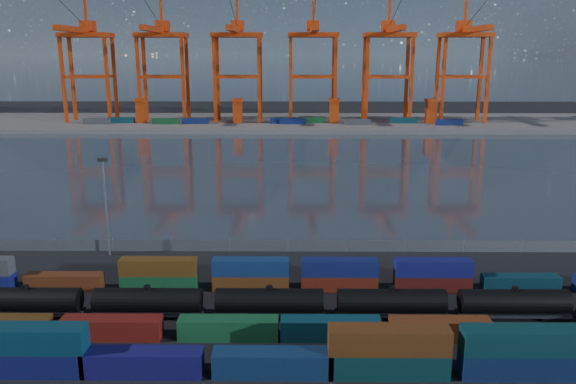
{
  "coord_description": "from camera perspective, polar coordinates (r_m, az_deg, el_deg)",
  "views": [
    {
      "loc": [
        0.8,
        -62.98,
        32.69
      ],
      "look_at": [
        0.0,
        30.0,
        10.0
      ],
      "focal_mm": 35.0,
      "sensor_mm": 36.0,
      "label": 1
    }
  ],
  "objects": [
    {
      "name": "straddle_carriers",
      "position": [
        264.17,
        -0.23,
        8.31
      ],
      "size": [
        140.0,
        7.0,
        11.1
      ],
      "color": "red",
      "rests_on": "far_quay"
    },
    {
      "name": "container_row_south",
      "position": [
        61.15,
        -4.49,
        -16.24
      ],
      "size": [
        114.48,
        2.56,
        5.45
      ],
      "color": "#424447",
      "rests_on": "ground"
    },
    {
      "name": "yard_light_mast",
      "position": [
        97.02,
        -18.03,
        -0.93
      ],
      "size": [
        1.6,
        0.4,
        16.6
      ],
      "color": "slate",
      "rests_on": "ground"
    },
    {
      "name": "gantry_cranes",
      "position": [
        266.54,
        -1.33,
        14.64
      ],
      "size": [
        198.24,
        44.62,
        60.43
      ],
      "color": "red",
      "rests_on": "ground"
    },
    {
      "name": "container_row_mid",
      "position": [
        68.25,
        2.11,
        -13.69
      ],
      "size": [
        141.89,
        2.4,
        2.56
      ],
      "color": "#393B3E",
      "rests_on": "ground"
    },
    {
      "name": "ground",
      "position": [
        70.96,
        -0.22,
        -13.72
      ],
      "size": [
        700.0,
        700.0,
        0.0
      ],
      "primitive_type": "plane",
      "color": "black",
      "rests_on": "ground"
    },
    {
      "name": "harbor_water",
      "position": [
        171.13,
        0.22,
        2.7
      ],
      "size": [
        700.0,
        700.0,
        0.0
      ],
      "primitive_type": "plane",
      "color": "#2D3742",
      "rests_on": "ground"
    },
    {
      "name": "tanker_string",
      "position": [
        73.43,
        -8.07,
        -10.98
      ],
      "size": [
        122.66,
        3.04,
        4.35
      ],
      "color": "black",
      "rests_on": "ground"
    },
    {
      "name": "far_quay",
      "position": [
        274.81,
        0.33,
        7.09
      ],
      "size": [
        700.0,
        70.0,
        2.0
      ],
      "primitive_type": "cube",
      "color": "#514F4C",
      "rests_on": "ground"
    },
    {
      "name": "quay_containers",
      "position": [
        260.37,
        -2.12,
        7.22
      ],
      "size": [
        172.58,
        10.99,
        2.6
      ],
      "color": "navy",
      "rests_on": "far_quay"
    },
    {
      "name": "waterfront_fence",
      "position": [
        96.34,
        -0.01,
        -5.49
      ],
      "size": [
        160.12,
        0.12,
        2.2
      ],
      "color": "#595B5E",
      "rests_on": "ground"
    },
    {
      "name": "container_row_north",
      "position": [
        80.92,
        4.6,
        -8.65
      ],
      "size": [
        126.75,
        2.21,
        4.71
      ],
      "color": "navy",
      "rests_on": "ground"
    }
  ]
}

